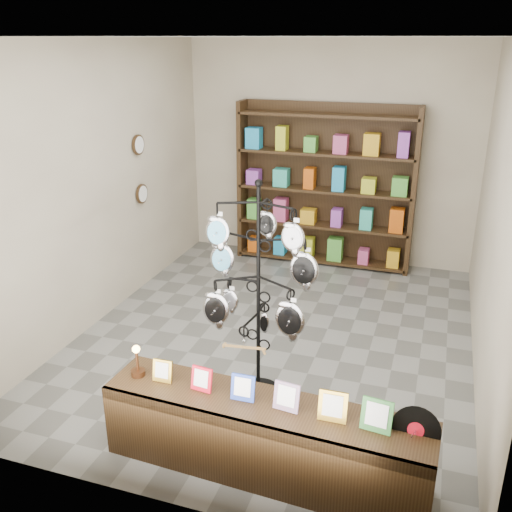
{
  "coord_description": "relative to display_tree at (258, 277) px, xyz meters",
  "views": [
    {
      "loc": [
        1.51,
        -5.2,
        3.0
      ],
      "look_at": [
        0.11,
        -1.0,
        1.29
      ],
      "focal_mm": 40.0,
      "sensor_mm": 36.0,
      "label": 1
    }
  ],
  "objects": [
    {
      "name": "back_shelving",
      "position": [
        -0.15,
        3.36,
        -0.11
      ],
      "size": [
        2.42,
        0.36,
        2.2
      ],
      "color": "black",
      "rests_on": "ground"
    },
    {
      "name": "display_tree",
      "position": [
        0.0,
        0.0,
        0.0
      ],
      "size": [
        1.01,
        0.86,
        1.96
      ],
      "rotation": [
        0.0,
        0.0,
        0.05
      ],
      "color": "black",
      "rests_on": "ground"
    },
    {
      "name": "room_envelope",
      "position": [
        -0.15,
        1.07,
        0.72
      ],
      "size": [
        5.0,
        5.0,
        5.0
      ],
      "color": "#BBB197",
      "rests_on": "ground"
    },
    {
      "name": "ground",
      "position": [
        -0.15,
        1.07,
        -1.13
      ],
      "size": [
        5.0,
        5.0,
        0.0
      ],
      "primitive_type": "plane",
      "color": "slate",
      "rests_on": "ground"
    },
    {
      "name": "front_shelf",
      "position": [
        0.35,
        -0.93,
        -0.84
      ],
      "size": [
        2.4,
        0.6,
        0.84
      ],
      "rotation": [
        0.0,
        0.0,
        -0.05
      ],
      "color": "black",
      "rests_on": "ground"
    },
    {
      "name": "wall_clocks",
      "position": [
        -2.12,
        1.87,
        0.37
      ],
      "size": [
        0.03,
        0.24,
        0.84
      ],
      "color": "black",
      "rests_on": "ground"
    }
  ]
}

